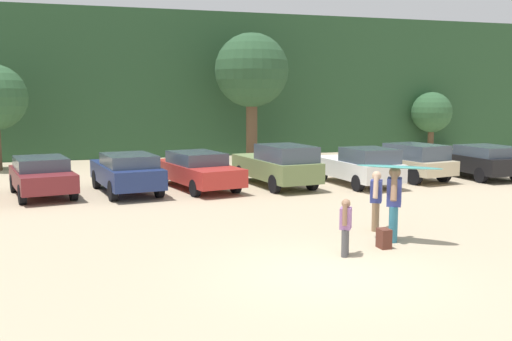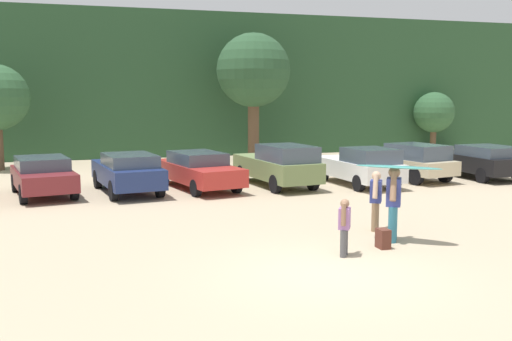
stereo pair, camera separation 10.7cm
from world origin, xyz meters
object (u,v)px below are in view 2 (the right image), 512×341
object	(u,v)px
parked_car_white	(361,166)
parked_car_black	(480,160)
parked_car_red	(198,169)
person_companion	(376,197)
parked_car_champagne	(409,161)
person_adult	(393,199)
parked_car_navy	(127,171)
person_child	(344,224)
surfboard_teal	(398,167)
backpack_dropped	(383,239)
parked_car_maroon	(43,175)
parked_car_olive_green	(279,165)

from	to	relation	value
parked_car_white	parked_car_black	world-z (taller)	parked_car_white
parked_car_red	person_companion	size ratio (longest dim) A/B	3.26
parked_car_champagne	person_adult	world-z (taller)	person_adult
parked_car_navy	person_child	world-z (taller)	parked_car_navy
person_companion	surfboard_teal	bearing A→B (deg)	117.14
parked_car_champagne	person_companion	world-z (taller)	person_companion
person_child	backpack_dropped	distance (m)	1.28
parked_car_maroon	person_companion	distance (m)	11.74
parked_car_champagne	person_adult	xyz separation A→B (m)	(-5.83, -8.91, 0.22)
parked_car_navy	parked_car_champagne	xyz separation A→B (m)	(11.44, 0.08, 0.02)
parked_car_white	person_adult	bearing A→B (deg)	154.02
parked_car_olive_green	parked_car_white	size ratio (longest dim) A/B	1.11
parked_car_black	person_child	xyz separation A→B (m)	(-10.67, -9.39, -0.04)
parked_car_olive_green	person_child	size ratio (longest dim) A/B	3.85
surfboard_teal	parked_car_maroon	bearing A→B (deg)	-8.07
parked_car_maroon	person_child	world-z (taller)	parked_car_maroon
parked_car_maroon	parked_car_white	xyz separation A→B (m)	(11.65, -1.06, 0.04)
parked_car_black	surfboard_teal	bearing A→B (deg)	132.66
parked_car_black	person_adult	world-z (taller)	person_adult
parked_car_navy	person_child	size ratio (longest dim) A/B	3.72
parked_car_white	person_adult	size ratio (longest dim) A/B	2.42
parked_car_white	person_companion	size ratio (longest dim) A/B	2.82
person_companion	backpack_dropped	distance (m)	1.90
person_adult	backpack_dropped	xyz separation A→B (m)	(-0.54, -0.53, -0.79)
parked_car_olive_green	surfboard_teal	xyz separation A→B (m)	(-0.03, -8.84, 0.96)
surfboard_teal	parked_car_black	bearing A→B (deg)	-96.65
backpack_dropped	parked_car_black	bearing A→B (deg)	43.52
person_companion	parked_car_red	bearing A→B (deg)	-36.21
parked_car_olive_green	person_adult	size ratio (longest dim) A/B	2.69
parked_car_white	surfboard_teal	distance (m)	8.83
parked_car_champagne	person_adult	distance (m)	10.65
parked_car_champagne	parked_car_olive_green	bearing A→B (deg)	80.77
parked_car_champagne	person_companion	distance (m)	9.65
person_companion	backpack_dropped	world-z (taller)	person_companion
parked_car_navy	parked_car_black	size ratio (longest dim) A/B	1.08
parked_car_navy	parked_car_white	bearing A→B (deg)	-103.90
person_companion	person_child	bearing A→B (deg)	80.08
person_companion	surfboard_teal	xyz separation A→B (m)	(-0.12, -1.27, 0.94)
parked_car_maroon	parked_car_champagne	size ratio (longest dim) A/B	0.93
parked_car_white	person_child	bearing A→B (deg)	146.97
parked_car_red	parked_car_maroon	bearing A→B (deg)	77.83
parked_car_champagne	parked_car_red	bearing A→B (deg)	77.29
parked_car_black	surfboard_teal	xyz separation A→B (m)	(-8.98, -8.67, 1.06)
person_companion	parked_car_white	bearing A→B (deg)	-81.28
parked_car_maroon	parked_car_navy	xyz separation A→B (m)	(2.87, -0.27, 0.05)
parked_car_red	parked_car_navy	bearing A→B (deg)	83.95
parked_car_red	backpack_dropped	xyz separation A→B (m)	(2.45, -9.65, -0.50)
parked_car_champagne	surfboard_teal	xyz separation A→B (m)	(-5.82, -9.06, 1.01)
person_adult	parked_car_black	bearing A→B (deg)	-104.08
parked_car_white	surfboard_teal	world-z (taller)	surfboard_teal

